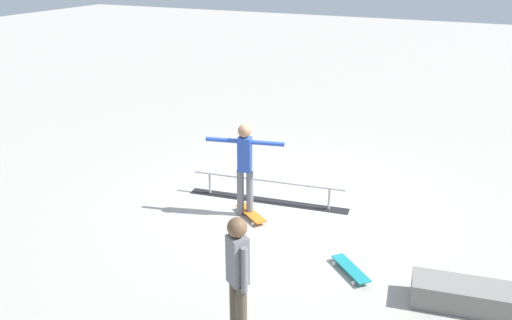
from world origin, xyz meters
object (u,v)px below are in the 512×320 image
object	(u,v)px
skate_ledge	(486,299)
skateboard_main	(251,214)
bystander_grey_shirt	(238,275)
loose_skateboard_teal	(351,269)
grind_rail	(267,192)
skater_main	(245,164)

from	to	relation	value
skate_ledge	skateboard_main	distance (m)	4.03
skate_ledge	bystander_grey_shirt	world-z (taller)	bystander_grey_shirt
skate_ledge	loose_skateboard_teal	distance (m)	1.82
skate_ledge	bystander_grey_shirt	size ratio (longest dim) A/B	1.13
grind_rail	skateboard_main	xyz separation A→B (m)	(-0.01, 0.73, -0.12)
skateboard_main	loose_skateboard_teal	size ratio (longest dim) A/B	1.06
skate_ledge	grind_rail	bearing A→B (deg)	-24.69
grind_rail	bystander_grey_shirt	size ratio (longest dim) A/B	1.84
grind_rail	skater_main	distance (m)	1.05
skater_main	loose_skateboard_teal	world-z (taller)	skater_main
skateboard_main	loose_skateboard_teal	world-z (taller)	same
grind_rail	skate_ledge	world-z (taller)	grind_rail
skateboard_main	bystander_grey_shirt	size ratio (longest dim) A/B	0.46
skateboard_main	skate_ledge	bearing A→B (deg)	-159.50
skateboard_main	skater_main	bearing A→B (deg)	18.78
skate_ledge	loose_skateboard_teal	bearing A→B (deg)	-3.11
skateboard_main	grind_rail	bearing A→B (deg)	-53.46
skateboard_main	loose_skateboard_teal	xyz separation A→B (m)	(-2.07, 0.97, 0.00)
skateboard_main	loose_skateboard_teal	distance (m)	2.28
bystander_grey_shirt	skater_main	bearing A→B (deg)	148.15
skate_ledge	loose_skateboard_teal	world-z (taller)	skate_ledge
skater_main	skateboard_main	size ratio (longest dim) A/B	2.19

